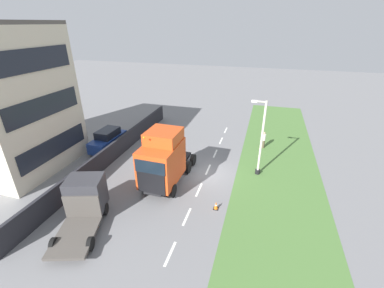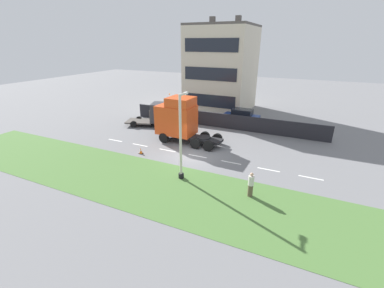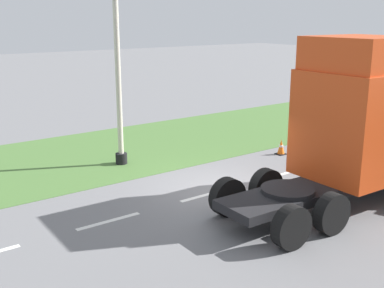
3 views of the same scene
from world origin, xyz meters
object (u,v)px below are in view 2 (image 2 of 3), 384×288
object	(u,v)px
flatbed_truck	(156,114)
traffic_cone_lead	(141,151)
lamp_post	(181,143)
pedestrian	(251,185)
parked_car	(241,118)
lorry_cab	(179,119)

from	to	relation	value
flatbed_truck	traffic_cone_lead	bearing A→B (deg)	4.55
lamp_post	pedestrian	world-z (taller)	lamp_post
lamp_post	flatbed_truck	bearing A→B (deg)	40.12
parked_car	pedestrian	xyz separation A→B (m)	(-15.25, -4.72, -0.15)
lamp_post	pedestrian	distance (m)	5.75
lorry_cab	parked_car	distance (m)	9.26
traffic_cone_lead	parked_car	bearing A→B (deg)	-26.50
lorry_cab	flatbed_truck	bearing A→B (deg)	56.65
flatbed_truck	parked_car	bearing A→B (deg)	97.35
parked_car	pedestrian	world-z (taller)	parked_car
lorry_cab	traffic_cone_lead	size ratio (longest dim) A/B	12.14
lorry_cab	flatbed_truck	world-z (taller)	lorry_cab
parked_car	pedestrian	size ratio (longest dim) A/B	2.50
flatbed_truck	pedestrian	distance (m)	17.87
flatbed_truck	traffic_cone_lead	size ratio (longest dim) A/B	9.54
lamp_post	traffic_cone_lead	size ratio (longest dim) A/B	11.18
pedestrian	traffic_cone_lead	bearing A→B (deg)	75.79
flatbed_truck	lamp_post	distance (m)	13.81
parked_car	lamp_post	distance (m)	15.10
lorry_cab	parked_car	size ratio (longest dim) A/B	1.59
traffic_cone_lead	lorry_cab	bearing A→B (deg)	-20.19
pedestrian	traffic_cone_lead	xyz separation A→B (m)	(2.77, 10.94, -0.59)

